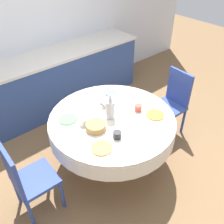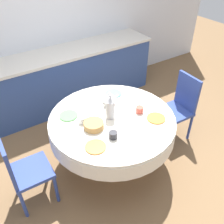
{
  "view_description": "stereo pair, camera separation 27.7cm",
  "coord_description": "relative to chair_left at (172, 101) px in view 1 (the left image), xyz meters",
  "views": [
    {
      "loc": [
        -1.44,
        -1.68,
        2.48
      ],
      "look_at": [
        0.0,
        0.0,
        0.81
      ],
      "focal_mm": 40.0,
      "sensor_mm": 36.0,
      "label": 1
    },
    {
      "loc": [
        -1.22,
        -1.84,
        2.48
      ],
      "look_at": [
        0.0,
        0.0,
        0.81
      ],
      "focal_mm": 40.0,
      "sensor_mm": 36.0,
      "label": 2
    }
  ],
  "objects": [
    {
      "name": "wall_back",
      "position": [
        -1.07,
        1.94,
        0.79
      ],
      "size": [
        7.0,
        0.05,
        2.6
      ],
      "color": "silver",
      "rests_on": "ground_plane"
    },
    {
      "name": "cup_far_left",
      "position": [
        -1.38,
        0.16,
        0.25
      ],
      "size": [
        0.09,
        0.09,
        0.08
      ],
      "primitive_type": "cylinder",
      "color": "white",
      "rests_on": "dining_table"
    },
    {
      "name": "coffee_carafe",
      "position": [
        -1.08,
        0.06,
        0.35
      ],
      "size": [
        0.11,
        0.11,
        0.3
      ],
      "color": "#B2B2B7",
      "rests_on": "dining_table"
    },
    {
      "name": "plate_far_right",
      "position": [
        -0.78,
        0.45,
        0.22
      ],
      "size": [
        0.21,
        0.21,
        0.01
      ],
      "primitive_type": "cylinder",
      "color": "#60BCB7",
      "rests_on": "dining_table"
    },
    {
      "name": "chair_right",
      "position": [
        -2.13,
        0.08,
        0.0
      ],
      "size": [
        0.41,
        0.41,
        0.93
      ],
      "rotation": [
        0.0,
        0.0,
        -1.6
      ],
      "color": "#2D428E",
      "rests_on": "ground_plane"
    },
    {
      "name": "cup_near_right",
      "position": [
        -0.75,
        -0.05,
        0.25
      ],
      "size": [
        0.09,
        0.09,
        0.08
      ],
      "primitive_type": "cylinder",
      "color": "#CC4C3D",
      "rests_on": "dining_table"
    },
    {
      "name": "chair_left",
      "position": [
        0.0,
        0.0,
        0.0
      ],
      "size": [
        0.42,
        0.42,
        0.93
      ],
      "rotation": [
        0.0,
        0.0,
        1.53
      ],
      "color": "#2D428E",
      "rests_on": "ground_plane"
    },
    {
      "name": "ground_plane",
      "position": [
        -1.07,
        0.05,
        -0.51
      ],
      "size": [
        12.0,
        12.0,
        0.0
      ],
      "primitive_type": "plane",
      "color": "brown"
    },
    {
      "name": "plate_near_left",
      "position": [
        -1.46,
        -0.25,
        0.22
      ],
      "size": [
        0.21,
        0.21,
        0.01
      ],
      "primitive_type": "cylinder",
      "color": "orange",
      "rests_on": "dining_table"
    },
    {
      "name": "cup_near_left",
      "position": [
        -1.24,
        -0.24,
        0.25
      ],
      "size": [
        0.09,
        0.09,
        0.08
      ],
      "primitive_type": "cylinder",
      "color": "#28282D",
      "rests_on": "dining_table"
    },
    {
      "name": "teapot",
      "position": [
        -0.96,
        0.26,
        0.3
      ],
      "size": [
        0.2,
        0.15,
        0.19
      ],
      "color": "white",
      "rests_on": "dining_table"
    },
    {
      "name": "plate_near_right",
      "position": [
        -0.66,
        -0.24,
        0.22
      ],
      "size": [
        0.21,
        0.21,
        0.01
      ],
      "primitive_type": "cylinder",
      "color": "orange",
      "rests_on": "dining_table"
    },
    {
      "name": "dining_table",
      "position": [
        -1.07,
        0.05,
        0.1
      ],
      "size": [
        1.44,
        1.44,
        0.73
      ],
      "color": "brown",
      "rests_on": "ground_plane"
    },
    {
      "name": "kitchen_counter",
      "position": [
        -1.07,
        1.61,
        -0.05
      ],
      "size": [
        3.24,
        0.64,
        0.93
      ],
      "color": "#2D4784",
      "rests_on": "ground_plane"
    },
    {
      "name": "cup_far_right",
      "position": [
        -0.95,
        0.36,
        0.25
      ],
      "size": [
        0.09,
        0.09,
        0.08
      ],
      "primitive_type": "cylinder",
      "color": "white",
      "rests_on": "dining_table"
    },
    {
      "name": "bread_basket",
      "position": [
        -1.32,
        0.01,
        0.25
      ],
      "size": [
        0.22,
        0.22,
        0.07
      ],
      "primitive_type": "cylinder",
      "color": "#AD844C",
      "rests_on": "dining_table"
    },
    {
      "name": "plate_far_left",
      "position": [
        -1.46,
        0.34,
        0.22
      ],
      "size": [
        0.21,
        0.21,
        0.01
      ],
      "primitive_type": "cylinder",
      "color": "#5BA85B",
      "rests_on": "dining_table"
    }
  ]
}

